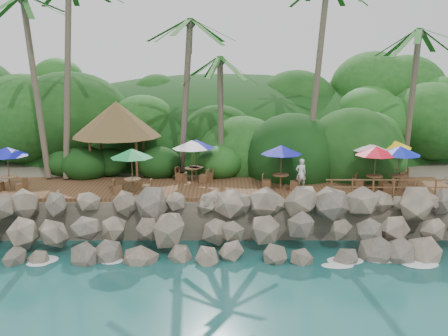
{
  "coord_description": "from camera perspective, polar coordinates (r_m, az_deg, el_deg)",
  "views": [
    {
      "loc": [
        -0.09,
        -22.99,
        9.48
      ],
      "look_at": [
        0.0,
        6.0,
        3.4
      ],
      "focal_mm": 41.89,
      "sensor_mm": 36.0,
      "label": 1
    }
  ],
  "objects": [
    {
      "name": "ground",
      "position": [
        24.87,
        0.04,
        -10.56
      ],
      "size": [
        140.0,
        140.0,
        0.0
      ],
      "primitive_type": "plane",
      "color": "#19514F",
      "rests_on": "ground"
    },
    {
      "name": "seawall",
      "position": [
        26.34,
        0.03,
        -6.59
      ],
      "size": [
        29.0,
        4.0,
        2.3
      ],
      "primitive_type": null,
      "color": "gray",
      "rests_on": "ground"
    },
    {
      "name": "palapa",
      "position": [
        33.38,
        -11.65,
        5.26
      ],
      "size": [
        5.58,
        5.58,
        4.6
      ],
      "color": "brown",
      "rests_on": "ground"
    },
    {
      "name": "foam_line",
      "position": [
        25.14,
        0.04,
        -10.24
      ],
      "size": [
        25.2,
        0.8,
        0.06
      ],
      "color": "white",
      "rests_on": "ground"
    },
    {
      "name": "railing",
      "position": [
        28.89,
        18.07,
        -1.9
      ],
      "size": [
        7.2,
        0.1,
        1.0
      ],
      "color": "brown",
      "rests_on": "terrace"
    },
    {
      "name": "land_base",
      "position": [
        39.89,
        -0.04,
        -0.36
      ],
      "size": [
        32.0,
        25.2,
        2.1
      ],
      "primitive_type": "cube",
      "color": "gray",
      "rests_on": "ground"
    },
    {
      "name": "waiter",
      "position": [
        29.55,
        8.39,
        -0.62
      ],
      "size": [
        0.72,
        0.56,
        1.74
      ],
      "primitive_type": "imported",
      "rotation": [
        0.0,
        0.0,
        3.39
      ],
      "color": "white",
      "rests_on": "terrace"
    },
    {
      "name": "terrace",
      "position": [
        29.89,
        0.0,
        -2.25
      ],
      "size": [
        26.0,
        5.0,
        0.2
      ],
      "primitive_type": "cube",
      "color": "brown",
      "rests_on": "land_base"
    },
    {
      "name": "jungle_hill",
      "position": [
        47.45,
        -0.06,
        0.32
      ],
      "size": [
        44.8,
        28.0,
        15.4
      ],
      "primitive_type": "ellipsoid",
      "color": "#143811",
      "rests_on": "ground"
    },
    {
      "name": "jungle_foliage",
      "position": [
        39.16,
        -0.04,
        -2.17
      ],
      "size": [
        44.0,
        16.0,
        12.0
      ],
      "primitive_type": null,
      "color": "#143811",
      "rests_on": "ground"
    },
    {
      "name": "palms",
      "position": [
        32.01,
        -1.96,
        16.84
      ],
      "size": [
        28.73,
        6.59,
        13.15
      ],
      "color": "brown",
      "rests_on": "ground"
    },
    {
      "name": "dining_clusters",
      "position": [
        29.58,
        4.15,
        1.87
      ],
      "size": [
        24.11,
        5.5,
        2.49
      ],
      "color": "brown",
      "rests_on": "terrace"
    }
  ]
}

